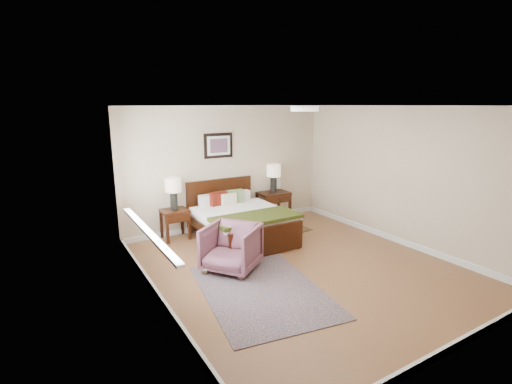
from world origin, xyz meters
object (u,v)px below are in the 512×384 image
at_px(bed, 240,216).
at_px(nightstand_right, 274,203).
at_px(armchair, 231,248).
at_px(lamp_right, 274,173).
at_px(nightstand_left, 175,216).
at_px(lamp_left, 173,188).
at_px(rug_persian, 262,290).

distance_m(bed, nightstand_right, 1.39).
bearing_deg(armchair, lamp_right, 94.98).
height_order(nightstand_left, nightstand_right, nightstand_right).
bearing_deg(nightstand_right, lamp_right, 90.00).
xyz_separation_m(nightstand_left, lamp_right, (2.26, 0.02, 0.61)).
xyz_separation_m(bed, armchair, (-0.76, -1.10, -0.11)).
relative_size(lamp_right, armchair, 0.77).
height_order(bed, lamp_left, lamp_left).
relative_size(nightstand_right, lamp_left, 1.07).
relative_size(bed, lamp_right, 3.10).
relative_size(lamp_left, lamp_right, 1.00).
height_order(bed, armchair, bed).
distance_m(armchair, rug_persian, 0.90).
xyz_separation_m(nightstand_right, armchair, (-1.97, -1.78, -0.03)).
distance_m(bed, lamp_right, 1.52).
height_order(bed, rug_persian, bed).
relative_size(nightstand_left, nightstand_right, 0.88).
bearing_deg(rug_persian, nightstand_left, 106.20).
distance_m(nightstand_left, nightstand_right, 2.26).
distance_m(nightstand_right, lamp_left, 2.34).
bearing_deg(lamp_right, nightstand_left, -179.48).
xyz_separation_m(nightstand_left, armchair, (0.28, -1.78, -0.09)).
xyz_separation_m(nightstand_left, lamp_left, (-0.00, 0.02, 0.54)).
relative_size(bed, lamp_left, 3.10).
xyz_separation_m(nightstand_right, lamp_right, (-0.00, 0.01, 0.67)).
height_order(lamp_left, lamp_right, lamp_right).
relative_size(nightstand_left, lamp_left, 0.94).
xyz_separation_m(lamp_left, rug_persian, (0.32, -2.63, -0.99)).
xyz_separation_m(bed, nightstand_left, (-1.05, 0.68, -0.02)).
xyz_separation_m(lamp_right, armchair, (-1.97, -1.80, -0.71)).
distance_m(bed, rug_persian, 2.11).
xyz_separation_m(armchair, rug_persian, (0.04, -0.83, -0.36)).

